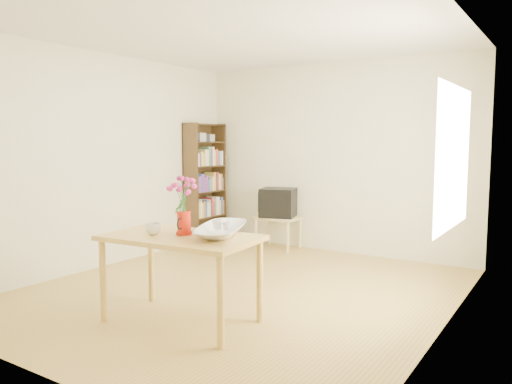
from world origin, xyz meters
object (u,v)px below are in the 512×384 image
Objects in this scene: mug at (153,229)px; television at (279,202)px; pitcher at (184,224)px; bowl at (221,206)px; table at (181,246)px.

television is at bearing -115.14° from mug.
pitcher is 0.39× the size of bowl.
pitcher is 0.36m from bowl.
mug is at bearing -158.74° from table.
bowl is at bearing -85.40° from television.
television is at bearing 110.93° from bowl.
bowl is 0.94× the size of television.
pitcher is (0.00, 0.05, 0.18)m from table.
table is 0.27m from mug.
television reaches higher than table.
table is at bearing -91.66° from television.
television is (-0.78, 2.94, -0.17)m from pitcher.
pitcher is 0.37× the size of television.
mug reaches higher than table.
television is (-0.78, 2.98, 0.01)m from table.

